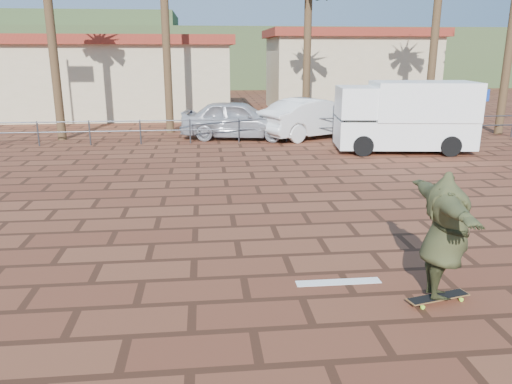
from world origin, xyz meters
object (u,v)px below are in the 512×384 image
Objects in this scene: longboard at (438,297)px; campervan at (405,115)px; car_silver at (238,119)px; skateboarder at (445,236)px; car_white at (315,118)px.

campervan is (4.06, 11.54, 1.28)m from longboard.
campervan is 1.07× the size of car_silver.
skateboarder is 0.49× the size of car_silver.
car_silver is at bearing 63.03° from car_white.
campervan is at bearing -13.77° from skateboarder.
longboard is 0.20× the size of car_white.
car_silver reaches higher than longboard.
car_white is (1.40, 15.02, 0.77)m from longboard.
car_white is (-2.66, 3.48, -0.51)m from campervan.
skateboarder is at bearing -161.30° from car_silver.
car_silver is at bearing 157.15° from campervan.
campervan is 6.99m from car_silver.
skateboarder is at bearing 147.70° from car_white.
campervan reaches higher than car_white.
campervan is 1.01× the size of car_white.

